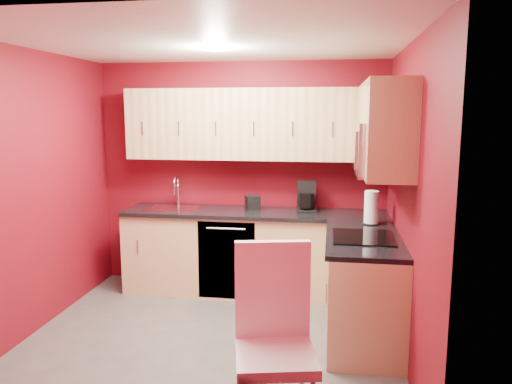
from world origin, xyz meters
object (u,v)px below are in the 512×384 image
(sink, at_px, (174,205))
(coffee_maker, at_px, (307,197))
(microwave, at_px, (381,149))
(paper_towel, at_px, (371,207))
(napkin_holder, at_px, (253,203))
(dining_chair, at_px, (276,346))

(sink, distance_m, coffee_maker, 1.46)
(sink, height_order, coffee_maker, sink)
(microwave, relative_size, paper_towel, 2.42)
(sink, relative_size, coffee_maker, 1.61)
(napkin_holder, xyz_separation_m, paper_towel, (1.21, -0.51, 0.08))
(sink, xyz_separation_m, napkin_holder, (0.87, 0.05, 0.04))
(dining_chair, bearing_deg, microwave, 51.62)
(microwave, relative_size, napkin_holder, 4.95)
(sink, distance_m, dining_chair, 2.80)
(microwave, distance_m, coffee_maker, 1.35)
(napkin_holder, bearing_deg, microwave, -40.77)
(microwave, height_order, sink, microwave)
(paper_towel, bearing_deg, microwave, -88.88)
(sink, bearing_deg, coffee_maker, 0.96)
(coffee_maker, relative_size, napkin_holder, 2.11)
(coffee_maker, bearing_deg, sink, 173.73)
(paper_towel, distance_m, dining_chair, 2.12)
(coffee_maker, relative_size, paper_towel, 1.03)
(sink, height_order, napkin_holder, sink)
(microwave, relative_size, dining_chair, 0.65)
(microwave, xyz_separation_m, sink, (-2.09, 1.00, -0.72))
(paper_towel, bearing_deg, sink, 167.74)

